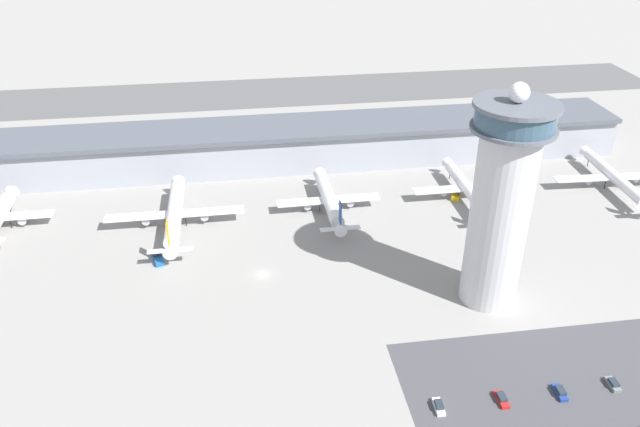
{
  "coord_description": "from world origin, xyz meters",
  "views": [
    {
      "loc": [
        -5.13,
        -139.45,
        97.61
      ],
      "look_at": [
        18.65,
        19.73,
        6.43
      ],
      "focal_mm": 35.0,
      "sensor_mm": 36.0,
      "label": 1
    }
  ],
  "objects": [
    {
      "name": "airplane_gate_foxtrot",
      "position": [
        121.69,
        33.52,
        4.31
      ],
      "size": [
        40.72,
        45.47,
        11.97
      ],
      "color": "white",
      "rests_on": "ground"
    },
    {
      "name": "car_navy_sedan",
      "position": [
        71.06,
        -52.25,
        0.58
      ],
      "size": [
        1.85,
        4.32,
        1.5
      ],
      "color": "black",
      "rests_on": "ground"
    },
    {
      "name": "airplane_gate_echo",
      "position": [
        69.18,
        33.1,
        4.33
      ],
      "size": [
        34.99,
        40.91,
        11.81
      ],
      "color": "white",
      "rests_on": "ground"
    },
    {
      "name": "ground_plane",
      "position": [
        0.0,
        0.0,
        0.0
      ],
      "size": [
        1000.0,
        1000.0,
        0.0
      ],
      "primitive_type": "plane",
      "color": "gray"
    },
    {
      "name": "runway_strip",
      "position": [
        0.0,
        152.67,
        0.0
      ],
      "size": [
        409.87,
        44.0,
        0.01
      ],
      "primitive_type": "cube",
      "color": "#515154",
      "rests_on": "ground"
    },
    {
      "name": "service_truck_baggage",
      "position": [
        66.67,
        35.48,
        1.01
      ],
      "size": [
        4.74,
        7.27,
        2.89
      ],
      "color": "black",
      "rests_on": "ground"
    },
    {
      "name": "airplane_gate_delta",
      "position": [
        23.42,
        32.17,
        4.08
      ],
      "size": [
        33.04,
        39.32,
        13.09
      ],
      "color": "silver",
      "rests_on": "ground"
    },
    {
      "name": "car_grey_coupe",
      "position": [
        45.91,
        -52.74,
        0.57
      ],
      "size": [
        1.83,
        4.72,
        1.47
      ],
      "color": "black",
      "rests_on": "ground"
    },
    {
      "name": "airplane_gate_charlie",
      "position": [
        -24.46,
        29.24,
        4.61
      ],
      "size": [
        41.78,
        44.43,
        13.96
      ],
      "color": "white",
      "rests_on": "ground"
    },
    {
      "name": "service_truck_fuel",
      "position": [
        -28.64,
        11.5,
        0.88
      ],
      "size": [
        4.39,
        7.62,
        2.54
      ],
      "color": "black",
      "rests_on": "ground"
    },
    {
      "name": "car_silver_sedan",
      "position": [
        58.74,
        -52.81,
        0.62
      ],
      "size": [
        1.97,
        4.72,
        1.6
      ],
      "color": "black",
      "rests_on": "ground"
    },
    {
      "name": "parking_lot_surface",
      "position": [
        58.33,
        -52.38,
        0.0
      ],
      "size": [
        64.0,
        40.0,
        0.01
      ],
      "primitive_type": "cube",
      "color": "#424247",
      "rests_on": "ground"
    },
    {
      "name": "car_white_wagon",
      "position": [
        32.36,
        -52.81,
        0.62
      ],
      "size": [
        1.92,
        4.6,
        1.59
      ],
      "color": "black",
      "rests_on": "ground"
    },
    {
      "name": "control_tower",
      "position": [
        56.11,
        -18.43,
        28.06
      ],
      "size": [
        19.2,
        19.2,
        56.74
      ],
      "color": "#BCBCC1",
      "rests_on": "ground"
    },
    {
      "name": "terminal_building",
      "position": [
        0.0,
        70.0,
        7.62
      ],
      "size": [
        273.25,
        25.0,
        15.05
      ],
      "color": "#9399A3",
      "rests_on": "ground"
    }
  ]
}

